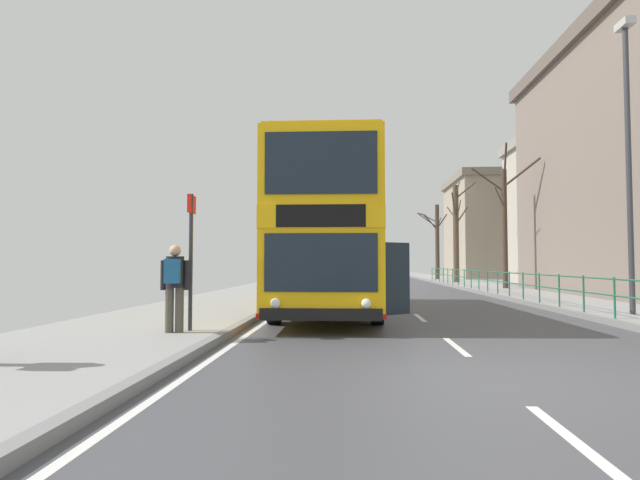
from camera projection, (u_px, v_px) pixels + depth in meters
The scene contains 11 objects.
ground at pixel (440, 376), 6.48m from camera, with size 15.80×140.00×0.20m.
double_decker_bus_main at pixel (330, 236), 15.60m from camera, with size 3.34×10.95×4.37m.
pedestrian_railing_far_kerb at pixel (488, 278), 23.82m from camera, with size 0.05×33.01×0.99m.
pedestrian_companion at pixel (174, 281), 9.82m from camera, with size 0.55×0.56×1.67m.
bus_stop_sign_near at pixel (191, 246), 10.17m from camera, with size 0.08×0.44×2.69m.
street_lamp_far_side at pixel (628, 143), 13.52m from camera, with size 0.28×0.60×7.75m.
bare_tree_far_00 at pixel (505, 221), 27.38m from camera, with size 3.18×1.75×7.54m.
bare_tree_far_01 at pixel (456, 231), 36.39m from camera, with size 1.93×2.77×7.00m.
bare_tree_far_02 at pixel (437, 240), 43.09m from camera, with size 2.61×1.90×6.22m.
background_building_00 at pixel (626, 205), 33.94m from camera, with size 12.86×12.92×10.51m.
background_building_01 at pixel (524, 227), 51.66m from camera, with size 14.46×11.22×10.19m.
Camera 1 is at (-1.82, -6.63, 1.46)m, focal length 28.96 mm.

